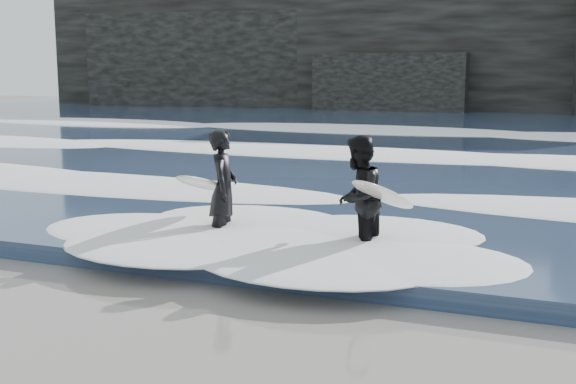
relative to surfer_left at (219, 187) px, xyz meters
name	(u,v)px	position (x,y,z in m)	size (l,w,h in m)	color
sea	(495,131)	(2.17, 23.83, -0.84)	(90.00, 52.00, 0.30)	navy
headland	(525,39)	(2.17, 40.83, 4.01)	(70.00, 9.00, 10.00)	black
foam_near	(396,194)	(2.17, 3.83, -0.59)	(60.00, 3.20, 0.20)	white
foam_mid	(450,156)	(2.17, 10.83, -0.57)	(60.00, 4.00, 0.24)	white
foam_far	(486,131)	(2.17, 19.83, -0.54)	(60.00, 4.80, 0.30)	white
surfer_left	(219,187)	(0.00, 0.00, 0.00)	(1.24, 2.34, 1.97)	black
surfer_right	(361,198)	(2.52, -0.12, 0.00)	(1.25, 2.18, 1.96)	black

